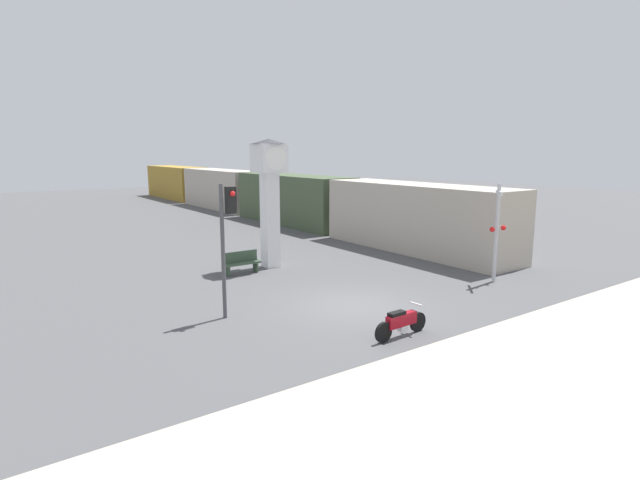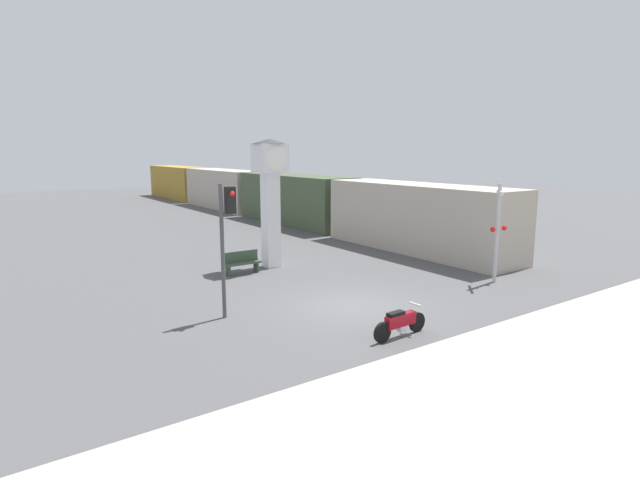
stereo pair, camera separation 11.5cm
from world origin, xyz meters
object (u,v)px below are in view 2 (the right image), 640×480
object	(u,v)px
railroad_crossing_signal	(498,229)
bench	(242,262)
motorcycle	(400,323)
clock_tower	(270,183)
traffic_light	(226,226)
freight_train	(255,194)

from	to	relation	value
railroad_crossing_signal	bench	xyz separation A→B (m)	(-7.48, 6.88, -1.60)
motorcycle	bench	world-z (taller)	bench
clock_tower	railroad_crossing_signal	world-z (taller)	clock_tower
clock_tower	motorcycle	bearing A→B (deg)	-97.74
motorcycle	railroad_crossing_signal	distance (m)	7.64
traffic_light	bench	world-z (taller)	traffic_light
freight_train	railroad_crossing_signal	bearing A→B (deg)	-95.05
motorcycle	bench	distance (m)	9.06
motorcycle	railroad_crossing_signal	xyz separation A→B (m)	(7.12, 2.17, 1.68)
railroad_crossing_signal	clock_tower	bearing A→B (deg)	128.77
clock_tower	traffic_light	distance (m)	6.86
motorcycle	freight_train	distance (m)	27.82
motorcycle	bench	bearing A→B (deg)	89.67
freight_train	bench	xyz separation A→B (m)	(-9.60, -17.16, -1.21)
clock_tower	railroad_crossing_signal	xyz separation A→B (m)	(5.84, -7.27, -1.57)
traffic_light	bench	xyz separation A→B (m)	(2.76, 4.80, -2.33)
clock_tower	railroad_crossing_signal	bearing A→B (deg)	-51.23
traffic_light	bench	distance (m)	6.00
freight_train	traffic_light	distance (m)	25.22
clock_tower	freight_train	xyz separation A→B (m)	(7.96, 16.76, -1.96)
freight_train	motorcycle	bearing A→B (deg)	-109.44
motorcycle	railroad_crossing_signal	world-z (taller)	railroad_crossing_signal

